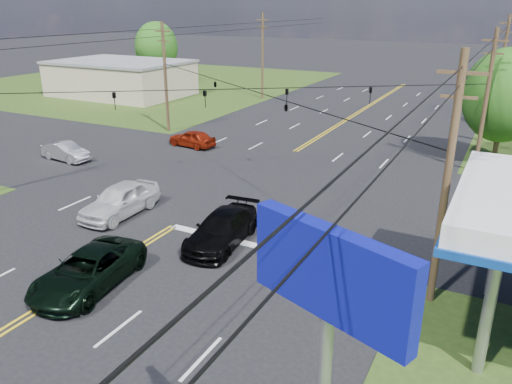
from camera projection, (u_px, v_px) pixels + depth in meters
The scene contains 19 objects.
ground at pixel (247, 181), 32.52m from camera, with size 280.00×280.00×0.00m, color black.
grass_nw at pixel (143, 82), 74.21m from camera, with size 46.00×48.00×0.03m, color #274014.
stop_bar at pixel (259, 247), 23.71m from camera, with size 10.00×0.50×0.02m, color silver.
retail_nw at pixel (121, 79), 63.05m from camera, with size 16.00×11.00×4.00m, color tan.
pole_se at pixel (447, 181), 17.70m from camera, with size 1.60×0.28×9.50m.
pole_nw at pixel (165, 76), 43.88m from camera, with size 1.60×0.28×9.50m.
pole_ne at pixel (486, 101), 32.65m from camera, with size 1.60×0.28×9.50m.
pole_left_far at pixel (262, 55), 59.58m from camera, with size 1.60×0.28×10.00m.
pole_right_far at pixel (501, 67), 48.35m from camera, with size 1.60×0.28×10.00m.
span_wire_signals at pixel (246, 89), 30.41m from camera, with size 26.00×18.00×1.13m.
power_lines at pixel (229, 47), 27.83m from camera, with size 26.04×100.00×0.64m.
tree_right_a at pixel (505, 96), 34.73m from camera, with size 5.70×5.70×8.18m.
tree_far_l at pixel (156, 47), 71.09m from camera, with size 6.08×6.08×8.72m.
pickup_dkgreen at pixel (88, 270), 20.12m from camera, with size 2.49×5.41×1.50m, color black.
suv_black at pixel (222, 229), 23.78m from camera, with size 2.14×5.25×1.52m, color black.
pickup_white at pixel (120, 200), 27.08m from camera, with size 2.04×5.08×1.73m, color silver.
sedan_silver at pixel (66, 152), 36.74m from camera, with size 1.41×4.05×1.33m, color #A3A2A7.
sedan_red at pixel (192, 138), 40.30m from camera, with size 1.63×4.04×1.38m, color maroon.
polesign_se at pixel (325, 347), 6.56m from camera, with size 2.36×1.09×8.27m.
Camera 1 is at (14.69, -14.95, 10.78)m, focal length 35.00 mm.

